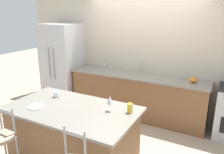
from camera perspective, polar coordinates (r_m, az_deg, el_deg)
name	(u,v)px	position (r m, az deg, el deg)	size (l,w,h in m)	color
ground_plane	(129,122)	(4.64, 4.42, -11.59)	(18.00, 18.00, 0.00)	tan
wall_back	(143,52)	(4.82, 8.16, 6.43)	(6.00, 0.07, 2.70)	beige
back_counter	(136,95)	(4.77, 6.38, -4.72)	(2.92, 0.69, 0.92)	brown
sink_faucet	(141,66)	(4.77, 7.52, 2.78)	(0.02, 0.13, 0.22)	#ADAFB5
kitchen_island	(73,137)	(3.29, -10.17, -15.26)	(1.83, 1.03, 0.92)	brown
refrigerator	(63,64)	(5.52, -12.69, 3.39)	(0.85, 0.79, 1.93)	#BCBCC1
bar_stool_near	(2,146)	(3.17, -26.80, -15.69)	(0.35, 0.35, 1.08)	#99999E
dinner_plate	(36,106)	(3.23, -19.23, -7.26)	(0.23, 0.23, 0.02)	white
wine_glass	(110,100)	(2.89, -0.56, -6.06)	(0.08, 0.08, 0.22)	white
coffee_mug	(56,94)	(3.49, -14.33, -4.38)	(0.11, 0.08, 0.09)	white
tumbler_cup	(130,108)	(2.88, 4.73, -8.10)	(0.07, 0.07, 0.13)	gold
pumpkin_decoration	(194,80)	(4.34, 20.52, -0.69)	(0.14, 0.14, 0.13)	orange
soap_bottle	(104,65)	(5.16, -2.03, 3.23)	(0.05, 0.05, 0.17)	silver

